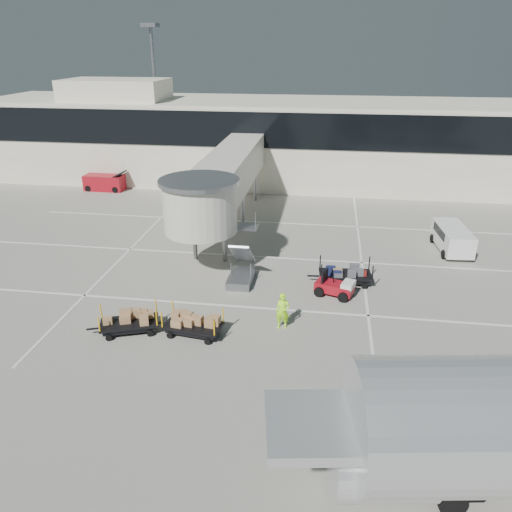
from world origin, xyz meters
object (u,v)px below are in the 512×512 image
object	(u,v)px
suitcase_cart	(344,275)
belt_loader	(105,183)
box_cart_far	(128,322)
baggage_tug	(335,287)
minivan	(452,236)
ground_worker	(283,311)
box_cart_near	(193,324)

from	to	relation	value
suitcase_cart	belt_loader	world-z (taller)	belt_loader
box_cart_far	suitcase_cart	bearing A→B (deg)	13.59
baggage_tug	suitcase_cart	distance (m)	1.72
suitcase_cart	minivan	world-z (taller)	minivan
baggage_tug	ground_worker	world-z (taller)	ground_worker
suitcase_cart	box_cart_near	distance (m)	10.15
suitcase_cart	minivan	size ratio (longest dim) A/B	0.84
suitcase_cart	box_cart_near	size ratio (longest dim) A/B	1.09
suitcase_cart	box_cart_near	world-z (taller)	suitcase_cart
ground_worker	belt_loader	distance (m)	30.22
baggage_tug	minivan	size ratio (longest dim) A/B	0.52
suitcase_cart	ground_worker	distance (m)	6.43
suitcase_cart	box_cart_near	bearing A→B (deg)	-141.73
belt_loader	baggage_tug	bearing A→B (deg)	-39.16
baggage_tug	box_cart_near	bearing A→B (deg)	-124.42
baggage_tug	box_cart_far	bearing A→B (deg)	-133.19
box_cart_near	ground_worker	bearing A→B (deg)	24.18
baggage_tug	minivan	distance (m)	11.31
box_cart_far	box_cart_near	bearing A→B (deg)	-15.78
baggage_tug	belt_loader	size ratio (longest dim) A/B	0.58
belt_loader	box_cart_far	bearing A→B (deg)	-62.53
suitcase_cart	baggage_tug	bearing A→B (deg)	-110.61
ground_worker	minivan	bearing A→B (deg)	43.31
box_cart_near	minivan	world-z (taller)	minivan
box_cart_near	belt_loader	bearing A→B (deg)	129.99
box_cart_near	box_cart_far	xyz separation A→B (m)	(-3.28, -0.24, -0.02)
box_cart_near	ground_worker	xyz separation A→B (m)	(4.33, 1.28, 0.40)
baggage_tug	box_cart_far	size ratio (longest dim) A/B	0.67
baggage_tug	ground_worker	size ratio (longest dim) A/B	1.23
suitcase_cart	minivan	xyz separation A→B (m)	(7.48, 6.36, 0.46)
baggage_tug	box_cart_far	world-z (taller)	baggage_tug
suitcase_cart	box_cart_far	size ratio (longest dim) A/B	1.09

